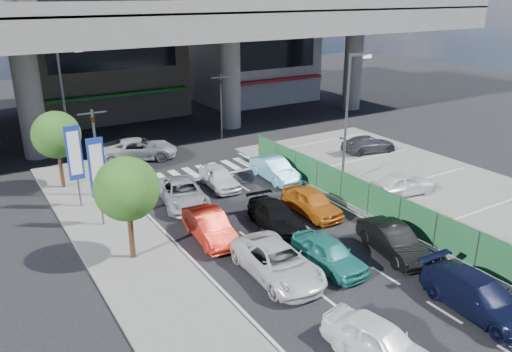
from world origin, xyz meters
TOP-DOWN VIEW (x-y plane):
  - ground at (0.00, 0.00)m, footprint 120.00×120.00m
  - parking_lot at (11.00, 2.00)m, footprint 12.00×28.00m
  - sidewalk_left at (-7.00, 4.00)m, footprint 4.00×30.00m
  - fence_run at (5.30, 1.00)m, footprint 0.16×22.00m
  - expressway at (0.00, 22.00)m, footprint 64.00×14.00m
  - building_center at (0.00, 32.97)m, footprint 14.00×10.90m
  - building_east at (16.00, 31.97)m, footprint 12.00×10.90m
  - traffic_light_left at (-6.20, 12.00)m, footprint 1.60×1.24m
  - traffic_light_right at (5.50, 19.00)m, footprint 1.60×1.24m
  - street_lamp_right at (7.17, 6.00)m, footprint 1.65×0.22m
  - street_lamp_left at (-6.33, 18.00)m, footprint 1.65×0.22m
  - signboard_near at (-7.20, 7.99)m, footprint 0.80×0.14m
  - signboard_far at (-7.60, 10.99)m, footprint 0.80×0.14m
  - tree_near at (-7.00, 4.00)m, footprint 2.80×2.80m
  - tree_far at (-7.80, 14.50)m, footprint 2.80×2.80m
  - van_white_back_left at (-2.33, -6.54)m, footprint 2.37×4.26m
  - minivan_navy_back at (2.68, -6.60)m, footprint 2.18×4.85m
  - sedan_white_mid_left at (-2.32, -0.62)m, footprint 2.50×5.06m
  - taxi_teal_mid at (-0.00, -1.15)m, footprint 1.70×3.97m
  - hatch_black_mid_right at (3.21, -1.81)m, footprint 2.29×4.37m
  - taxi_orange_left at (-3.21, 3.88)m, footprint 1.81×4.30m
  - sedan_black_mid at (0.23, 3.30)m, footprint 2.23×4.45m
  - taxi_orange_right at (2.78, 3.64)m, footprint 1.66×4.06m
  - wagon_silver_front_left at (-2.59, 8.47)m, footprint 3.08×5.18m
  - sedan_white_front_mid at (0.37, 9.68)m, footprint 1.82×3.91m
  - kei_truck_front_right at (4.00, 9.07)m, footprint 1.63×4.24m
  - crossing_wagon_silver at (-1.91, 17.63)m, footprint 5.88×4.12m
  - parked_sedan_white at (8.94, 2.91)m, footprint 4.13×2.13m
  - parked_sedan_dgrey at (13.01, 10.02)m, footprint 4.43×2.46m
  - traffic_cone at (5.60, 5.46)m, footprint 0.41×0.41m

SIDE VIEW (x-z plane):
  - ground at x=0.00m, z-range 0.00..0.00m
  - parking_lot at x=11.00m, z-range 0.00..0.06m
  - sidewalk_left at x=-7.00m, z-range 0.00..0.12m
  - traffic_cone at x=5.60m, z-range 0.06..0.74m
  - sedan_black_mid at x=0.23m, z-range 0.00..1.24m
  - sedan_white_front_mid at x=0.37m, z-range 0.00..1.30m
  - parked_sedan_dgrey at x=13.01m, z-range 0.06..1.28m
  - taxi_teal_mid at x=0.00m, z-range 0.00..1.34m
  - wagon_silver_front_left at x=-2.59m, z-range 0.00..1.35m
  - hatch_black_mid_right at x=3.21m, z-range 0.00..1.37m
  - van_white_back_left at x=-2.33m, z-range 0.00..1.37m
  - minivan_navy_back at x=2.68m, z-range 0.00..1.38m
  - sedan_white_mid_left at x=-2.32m, z-range 0.00..1.38m
  - taxi_orange_left at x=-3.21m, z-range 0.00..1.38m
  - taxi_orange_right at x=2.78m, z-range 0.00..1.38m
  - kei_truck_front_right at x=4.00m, z-range 0.00..1.38m
  - parked_sedan_white at x=8.94m, z-range 0.06..1.40m
  - crossing_wagon_silver at x=-1.91m, z-range 0.00..1.49m
  - fence_run at x=5.30m, z-range 0.00..1.80m
  - signboard_near at x=-7.20m, z-range 0.71..5.41m
  - signboard_far at x=-7.60m, z-range 0.71..5.41m
  - tree_near at x=-7.00m, z-range 0.99..5.79m
  - tree_far at x=-7.80m, z-range 0.99..5.79m
  - traffic_light_left at x=-6.20m, z-range 1.34..6.54m
  - traffic_light_right at x=5.50m, z-range 1.34..6.54m
  - street_lamp_right at x=7.17m, z-range 0.77..8.77m
  - street_lamp_left at x=-6.33m, z-range 0.77..8.77m
  - building_east at x=16.00m, z-range -0.01..11.99m
  - building_center at x=0.00m, z-range -0.01..14.99m
  - expressway at x=0.00m, z-range 3.39..14.14m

